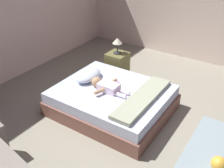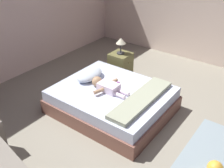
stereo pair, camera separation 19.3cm
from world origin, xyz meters
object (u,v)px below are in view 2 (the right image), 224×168
at_px(pillow, 90,75).
at_px(toothbrush, 115,82).
at_px(baby, 106,86).
at_px(toy_ball, 215,168).
at_px(bed, 112,100).
at_px(nightstand, 120,65).
at_px(lamp, 121,42).

xyz_separation_m(pillow, toothbrush, (0.16, -0.42, -0.07)).
xyz_separation_m(pillow, baby, (-0.11, -0.44, -0.01)).
distance_m(toothbrush, toy_ball, 1.97).
bearing_deg(bed, baby, 129.48).
relative_size(baby, nightstand, 1.30).
bearing_deg(baby, lamp, 24.42).
relative_size(pillow, lamp, 1.65).
xyz_separation_m(bed, nightstand, (1.05, 0.57, 0.05)).
distance_m(pillow, nightstand, 1.02).
bearing_deg(lamp, bed, -151.41).
relative_size(bed, nightstand, 3.51).
xyz_separation_m(bed, toy_ball, (-0.31, -1.78, -0.10)).
height_order(pillow, baby, baby).
distance_m(baby, toothbrush, 0.28).
height_order(nightstand, lamp, lamp).
distance_m(toothbrush, lamp, 1.02).
xyz_separation_m(baby, toothbrush, (0.27, 0.02, -0.06)).
relative_size(toothbrush, toy_ball, 0.68).
bearing_deg(pillow, lamp, 3.56).
relative_size(bed, toothbrush, 13.51).
xyz_separation_m(baby, toy_ball, (-0.26, -1.85, -0.37)).
xyz_separation_m(bed, lamp, (1.05, 0.57, 0.54)).
bearing_deg(pillow, baby, -104.14).
bearing_deg(pillow, toy_ball, -99.14).
relative_size(bed, lamp, 5.57).
bearing_deg(toy_ball, pillow, 80.86).
bearing_deg(pillow, toothbrush, -69.08).
distance_m(baby, nightstand, 1.24).
bearing_deg(toothbrush, baby, -175.70).
height_order(pillow, toy_ball, pillow).
bearing_deg(pillow, nightstand, 3.56).
bearing_deg(baby, toothbrush, 4.30).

